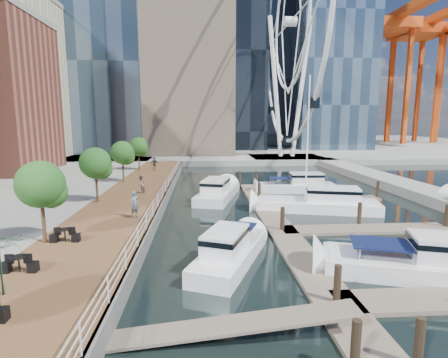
% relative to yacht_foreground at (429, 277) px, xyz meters
% --- Properties ---
extents(ground, '(520.00, 520.00, 0.00)m').
position_rel_yacht_foreground_xyz_m(ground, '(-8.67, -0.40, 0.00)').
color(ground, black).
rests_on(ground, ground).
extents(boardwalk, '(6.00, 60.00, 1.00)m').
position_rel_yacht_foreground_xyz_m(boardwalk, '(-17.67, 14.60, 0.50)').
color(boardwalk, brown).
rests_on(boardwalk, ground).
extents(seawall, '(0.25, 60.00, 1.00)m').
position_rel_yacht_foreground_xyz_m(seawall, '(-14.67, 14.60, 0.50)').
color(seawall, '#595954').
rests_on(seawall, ground).
extents(land_far, '(200.00, 114.00, 1.00)m').
position_rel_yacht_foreground_xyz_m(land_far, '(-8.67, 101.60, 0.50)').
color(land_far, gray).
rests_on(land_far, ground).
extents(breakwater, '(4.00, 60.00, 1.00)m').
position_rel_yacht_foreground_xyz_m(breakwater, '(11.33, 19.60, 0.50)').
color(breakwater, gray).
rests_on(breakwater, ground).
extents(pier, '(14.00, 12.00, 1.00)m').
position_rel_yacht_foreground_xyz_m(pier, '(5.33, 51.60, 0.50)').
color(pier, gray).
rests_on(pier, ground).
extents(railing, '(0.10, 60.00, 1.05)m').
position_rel_yacht_foreground_xyz_m(railing, '(-14.77, 14.60, 1.52)').
color(railing, white).
rests_on(railing, boardwalk).
extents(floating_docks, '(16.00, 34.00, 2.60)m').
position_rel_yacht_foreground_xyz_m(floating_docks, '(-0.70, 9.58, 0.49)').
color(floating_docks, '#6D6051').
rests_on(floating_docks, ground).
extents(ferris_wheel, '(5.80, 45.60, 47.80)m').
position_rel_yacht_foreground_xyz_m(ferris_wheel, '(5.33, 51.60, 25.92)').
color(ferris_wheel, white).
rests_on(ferris_wheel, ground).
extents(port_cranes, '(40.00, 52.00, 38.00)m').
position_rel_yacht_foreground_xyz_m(port_cranes, '(59.00, 95.27, 20.00)').
color(port_cranes, '#D84C14').
rests_on(port_cranes, ground).
extents(street_trees, '(2.60, 42.60, 4.60)m').
position_rel_yacht_foreground_xyz_m(street_trees, '(-20.07, 13.60, 4.29)').
color(street_trees, '#3F2B1C').
rests_on(street_trees, ground).
extents(cafe_tables, '(2.50, 13.70, 0.74)m').
position_rel_yacht_foreground_xyz_m(cafe_tables, '(-19.07, -2.40, 1.37)').
color(cafe_tables, black).
rests_on(cafe_tables, ground).
extents(yacht_foreground, '(11.49, 6.18, 2.15)m').
position_rel_yacht_foreground_xyz_m(yacht_foreground, '(0.00, 0.00, 0.00)').
color(yacht_foreground, white).
rests_on(yacht_foreground, ground).
extents(pedestrian_near, '(0.77, 0.83, 1.90)m').
position_rel_yacht_foreground_xyz_m(pedestrian_near, '(-15.99, 8.47, 1.95)').
color(pedestrian_near, '#4D5767').
rests_on(pedestrian_near, boardwalk).
extents(pedestrian_mid, '(0.93, 1.03, 1.74)m').
position_rel_yacht_foreground_xyz_m(pedestrian_mid, '(-17.04, 17.19, 1.87)').
color(pedestrian_mid, gray).
rests_on(pedestrian_mid, boardwalk).
extents(pedestrian_far, '(1.13, 0.50, 1.89)m').
position_rel_yacht_foreground_xyz_m(pedestrian_far, '(-17.77, 32.54, 1.95)').
color(pedestrian_far, '#2D3238').
rests_on(pedestrian_far, boardwalk).
extents(moored_yachts, '(26.54, 36.67, 11.50)m').
position_rel_yacht_foreground_xyz_m(moored_yachts, '(-0.85, 11.67, 0.00)').
color(moored_yachts, white).
rests_on(moored_yachts, ground).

